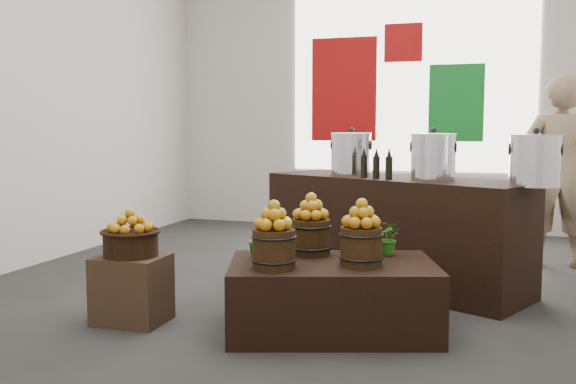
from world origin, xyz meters
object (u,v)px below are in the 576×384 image
(wicker_basket, at_px, (131,244))
(display_table, at_px, (332,297))
(counter, at_px, (394,231))
(stock_pot_left, at_px, (351,155))
(shopper, at_px, (558,172))
(stock_pot_right, at_px, (535,162))
(stock_pot_center, at_px, (433,158))
(crate, at_px, (132,289))

(wicker_basket, distance_m, display_table, 1.47)
(counter, distance_m, stock_pot_left, 0.81)
(counter, distance_m, shopper, 1.97)
(stock_pot_right, bearing_deg, stock_pot_center, 155.07)
(display_table, bearing_deg, stock_pot_right, 16.82)
(stock_pot_center, distance_m, shopper, 1.80)
(stock_pot_center, bearing_deg, crate, -142.27)
(display_table, height_order, counter, counter)
(stock_pot_center, xyz_separation_m, shopper, (1.08, 1.43, -0.19))
(wicker_basket, bearing_deg, display_table, 9.80)
(wicker_basket, bearing_deg, stock_pot_left, 57.73)
(display_table, bearing_deg, crate, 171.94)
(crate, xyz_separation_m, shopper, (3.03, 2.93, 0.71))
(stock_pot_left, bearing_deg, display_table, -81.85)
(crate, bearing_deg, stock_pot_right, 22.91)
(counter, relative_size, shopper, 1.23)
(wicker_basket, height_order, shopper, shopper)
(wicker_basket, bearing_deg, stock_pot_center, 37.73)
(stock_pot_center, relative_size, stock_pot_right, 1.00)
(stock_pot_left, bearing_deg, stock_pot_center, -24.93)
(counter, xyz_separation_m, stock_pot_right, (1.11, -0.51, 0.66))
(crate, xyz_separation_m, stock_pot_left, (1.18, 1.86, 0.89))
(display_table, xyz_separation_m, stock_pot_center, (0.54, 1.26, 0.89))
(wicker_basket, distance_m, shopper, 4.23)
(counter, height_order, stock_pot_left, stock_pot_left)
(display_table, xyz_separation_m, counter, (0.20, 1.42, 0.24))
(stock_pot_center, bearing_deg, display_table, -113.06)
(wicker_basket, xyz_separation_m, stock_pot_left, (1.18, 1.86, 0.57))
(crate, height_order, stock_pot_right, stock_pot_right)
(crate, relative_size, stock_pot_left, 1.33)
(crate, relative_size, stock_pot_right, 1.33)
(crate, relative_size, shopper, 0.25)
(counter, bearing_deg, stock_pot_right, 0.00)
(wicker_basket, relative_size, display_table, 0.28)
(stock_pot_left, bearing_deg, stock_pot_right, -24.93)
(stock_pot_left, height_order, stock_pot_center, same)
(stock_pot_left, distance_m, stock_pot_center, 0.85)
(crate, bearing_deg, stock_pot_center, 37.73)
(stock_pot_right, bearing_deg, stock_pot_left, 155.07)
(counter, bearing_deg, stock_pot_center, -0.00)
(crate, height_order, display_table, crate)
(counter, bearing_deg, display_table, -73.12)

